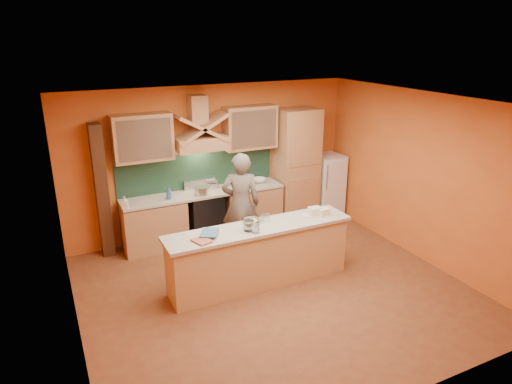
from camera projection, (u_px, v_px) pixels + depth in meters
name	position (u px, v px, depth m)	size (l,w,h in m)	color
floor	(274.00, 290.00, 6.88)	(5.50, 5.00, 0.01)	brown
ceiling	(277.00, 103.00, 5.95)	(5.50, 5.00, 0.01)	white
wall_back	(212.00, 161.00, 8.54)	(5.50, 0.02, 2.80)	orange
wall_front	(400.00, 288.00, 4.29)	(5.50, 0.02, 2.80)	orange
wall_left	(66.00, 240.00, 5.29)	(0.02, 5.00, 2.80)	orange
wall_right	(422.00, 178.00, 7.55)	(0.02, 5.00, 2.80)	orange
base_cabinet_left	(154.00, 226.00, 8.09)	(1.10, 0.60, 0.86)	tan
base_cabinet_right	(251.00, 208.00, 8.87)	(1.10, 0.60, 0.86)	tan
counter_top	(204.00, 193.00, 8.33)	(3.00, 0.62, 0.04)	#BCB39F
stove	(205.00, 216.00, 8.48)	(0.60, 0.58, 0.90)	black
backsplash	(198.00, 170.00, 8.45)	(3.00, 0.03, 0.70)	#173426
range_hood	(201.00, 143.00, 8.06)	(0.92, 0.50, 0.24)	tan
hood_chimney	(198.00, 109.00, 7.96)	(0.30, 0.30, 0.50)	tan
upper_cabinet_left	(142.00, 138.00, 7.66)	(1.00, 0.35, 0.80)	tan
upper_cabinet_right	(250.00, 127.00, 8.48)	(1.00, 0.35, 0.80)	tan
pantry_column	(296.00, 167.00, 9.05)	(0.80, 0.60, 2.30)	tan
fridge	(326.00, 185.00, 9.52)	(0.58, 0.60, 1.30)	white
trim_column_left	(102.00, 191.00, 7.65)	(0.20, 0.30, 2.30)	#472816
island_body	(259.00, 257.00, 6.95)	(2.80, 0.55, 0.88)	tan
island_top	(259.00, 228.00, 6.79)	(2.90, 0.62, 0.05)	#BCB39F
person	(241.00, 204.00, 7.80)	(0.66, 0.43, 1.80)	#70665B
pot_large	(202.00, 192.00, 8.15)	(0.24, 0.24, 0.15)	#B9BAC1
pot_small	(212.00, 186.00, 8.51)	(0.22, 0.22, 0.13)	#B3B4BA
soap_bottle_a	(125.00, 203.00, 7.49)	(0.10, 0.10, 0.21)	white
soap_bottle_b	(169.00, 192.00, 7.92)	(0.09, 0.10, 0.25)	#345B91
bowl_back	(259.00, 180.00, 8.83)	(0.26, 0.26, 0.08)	silver
dish_rack	(247.00, 184.00, 8.63)	(0.25, 0.20, 0.09)	silver
book_lower	(196.00, 243.00, 6.22)	(0.20, 0.27, 0.03)	#BE5543
book_upper	(201.00, 233.00, 6.49)	(0.24, 0.33, 0.02)	#3E6889
jar_large	(249.00, 226.00, 6.61)	(0.15, 0.15, 0.16)	silver
jar_small	(256.00, 229.00, 6.55)	(0.11, 0.11, 0.13)	silver
kitchen_scale	(265.00, 219.00, 6.94)	(0.11, 0.11, 0.09)	white
mixing_bowl	(252.00, 221.00, 6.90)	(0.25, 0.25, 0.06)	silver
cloth	(309.00, 215.00, 7.17)	(0.22, 0.17, 0.01)	beige
grocery_bag_a	(315.00, 211.00, 7.19)	(0.19, 0.15, 0.12)	beige
grocery_bag_b	(323.00, 212.00, 7.19)	(0.18, 0.14, 0.11)	beige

